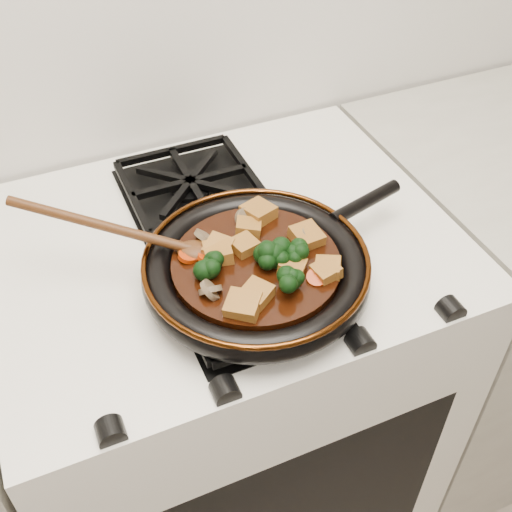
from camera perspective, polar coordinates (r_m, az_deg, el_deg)
name	(u,v)px	position (r m, az deg, el deg)	size (l,w,h in m)	color
stove	(228,399)	(1.39, -2.51, -12.56)	(0.76, 0.60, 0.90)	white
burner_grate_front	(254,292)	(0.94, -0.22, -3.19)	(0.23, 0.23, 0.03)	black
burner_grate_back	(191,186)	(1.14, -5.83, 6.23)	(0.23, 0.23, 0.03)	black
skillet	(257,268)	(0.93, 0.11, -1.10)	(0.45, 0.33, 0.05)	black
braising_sauce	(256,267)	(0.93, 0.00, -0.94)	(0.25, 0.25, 0.02)	black
tofu_cube_0	(256,295)	(0.87, 0.04, -3.45)	(0.04, 0.04, 0.02)	#945F22
tofu_cube_1	(243,306)	(0.85, -1.14, -4.44)	(0.04, 0.04, 0.02)	#945F22
tofu_cube_2	(326,271)	(0.90, 6.25, -1.36)	(0.03, 0.03, 0.02)	#945F22
tofu_cube_3	(307,237)	(0.95, 4.52, 1.70)	(0.04, 0.04, 0.02)	#945F22
tofu_cube_4	(248,228)	(0.97, -0.70, 2.51)	(0.04, 0.03, 0.02)	#945F22
tofu_cube_5	(218,249)	(0.93, -3.39, 0.66)	(0.04, 0.04, 0.02)	#945F22
tofu_cube_6	(258,213)	(0.99, 0.22, 3.87)	(0.04, 0.04, 0.02)	#945F22
tofu_cube_7	(218,253)	(0.93, -3.39, 0.27)	(0.04, 0.04, 0.02)	#945F22
tofu_cube_8	(244,246)	(0.94, -1.05, 0.92)	(0.04, 0.04, 0.02)	#945F22
tofu_cube_9	(328,268)	(0.91, 6.40, -1.06)	(0.03, 0.04, 0.02)	#945F22
tofu_cube_10	(292,267)	(0.91, 3.25, -0.95)	(0.04, 0.03, 0.02)	#945F22
broccoli_floret_0	(294,257)	(0.92, 3.40, -0.07)	(0.05, 0.05, 0.05)	black
broccoli_floret_1	(274,260)	(0.91, 1.60, -0.32)	(0.06, 0.06, 0.05)	black
broccoli_floret_2	(283,256)	(0.92, 2.44, -0.03)	(0.06, 0.06, 0.05)	black
broccoli_floret_3	(273,250)	(0.92, 1.52, 0.57)	(0.06, 0.06, 0.06)	black
broccoli_floret_4	(210,270)	(0.90, -4.11, -1.29)	(0.06, 0.06, 0.05)	black
broccoli_floret_5	(291,283)	(0.88, 3.14, -2.43)	(0.06, 0.06, 0.06)	black
carrot_coin_0	(207,258)	(0.92, -4.34, -0.14)	(0.03, 0.03, 0.01)	#AF2B04
carrot_coin_1	(194,253)	(0.93, -5.52, 0.28)	(0.03, 0.03, 0.01)	#AF2B04
carrot_coin_2	(302,244)	(0.95, 4.12, 1.11)	(0.03, 0.03, 0.01)	#AF2B04
carrot_coin_3	(317,278)	(0.90, 5.44, -1.92)	(0.03, 0.03, 0.01)	#AF2B04
carrot_coin_4	(188,256)	(0.93, -6.10, -0.03)	(0.03, 0.03, 0.01)	#AF2B04
mushroom_slice_0	(210,290)	(0.88, -4.07, -3.05)	(0.03, 0.03, 0.01)	brown
mushroom_slice_1	(210,290)	(0.88, -4.08, -3.05)	(0.03, 0.03, 0.01)	brown
mushroom_slice_2	(307,237)	(0.95, 4.60, 1.69)	(0.03, 0.03, 0.01)	brown
mushroom_slice_3	(246,219)	(0.98, -0.93, 3.33)	(0.03, 0.03, 0.01)	brown
mushroom_slice_4	(205,237)	(0.95, -4.58, 1.71)	(0.03, 0.03, 0.01)	brown
wooden_spoon	(140,235)	(0.94, -10.31, 1.82)	(0.16, 0.11, 0.28)	#48260F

